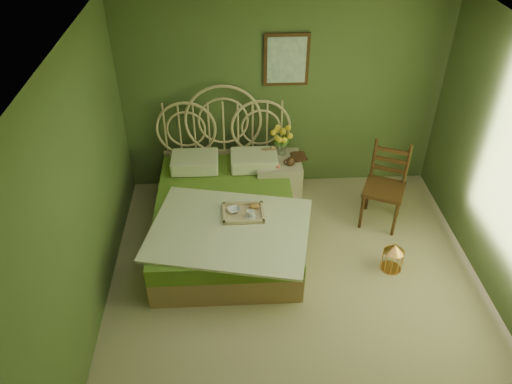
{
  "coord_description": "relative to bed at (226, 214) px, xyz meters",
  "views": [
    {
      "loc": [
        -0.63,
        -3.43,
        3.98
      ],
      "look_at": [
        -0.4,
        1.0,
        0.72
      ],
      "focal_mm": 35.0,
      "sensor_mm": 36.0,
      "label": 1
    }
  ],
  "objects": [
    {
      "name": "floor",
      "position": [
        0.75,
        -1.13,
        -0.32
      ],
      "size": [
        4.5,
        4.5,
        0.0
      ],
      "primitive_type": "plane",
      "color": "tan",
      "rests_on": "ground"
    },
    {
      "name": "cereal_bowl",
      "position": [
        0.1,
        -0.26,
        0.26
      ],
      "size": [
        0.18,
        0.18,
        0.03
      ],
      "primitive_type": "imported",
      "rotation": [
        0.0,
        0.0,
        0.34
      ],
      "color": "white",
      "rests_on": "bed"
    },
    {
      "name": "wall_art",
      "position": [
        0.78,
        1.09,
        1.43
      ],
      "size": [
        0.54,
        0.04,
        0.64
      ],
      "color": "#39250F",
      "rests_on": "wall_back"
    },
    {
      "name": "coffee_cup",
      "position": [
        0.28,
        -0.37,
        0.28
      ],
      "size": [
        0.1,
        0.1,
        0.08
      ],
      "primitive_type": "imported",
      "rotation": [
        0.0,
        0.0,
        -0.18
      ],
      "color": "white",
      "rests_on": "bed"
    },
    {
      "name": "nightstand",
      "position": [
        0.68,
        0.69,
        0.05
      ],
      "size": [
        0.56,
        0.56,
        1.05
      ],
      "color": "beige",
      "rests_on": "floor"
    },
    {
      "name": "chair",
      "position": [
        1.89,
        0.23,
        0.26
      ],
      "size": [
        0.61,
        0.61,
        1.04
      ],
      "rotation": [
        0.0,
        0.0,
        -0.42
      ],
      "color": "#39250F",
      "rests_on": "floor"
    },
    {
      "name": "wall_left",
      "position": [
        -1.25,
        -1.13,
        0.98
      ],
      "size": [
        0.0,
        4.5,
        4.5
      ],
      "primitive_type": "plane",
      "rotation": [
        1.57,
        0.0,
        1.57
      ],
      "color": "#4F6334",
      "rests_on": "floor"
    },
    {
      "name": "bed",
      "position": [
        0.0,
        0.0,
        0.0
      ],
      "size": [
        1.88,
        2.37,
        1.47
      ],
      "color": "#A37551",
      "rests_on": "floor"
    },
    {
      "name": "wall_back",
      "position": [
        0.75,
        1.12,
        0.98
      ],
      "size": [
        4.0,
        0.0,
        4.0
      ],
      "primitive_type": "plane",
      "rotation": [
        1.57,
        0.0,
        0.0
      ],
      "color": "#4F6334",
      "rests_on": "floor"
    },
    {
      "name": "book_upper",
      "position": [
        0.86,
        0.7,
        0.33
      ],
      "size": [
        0.17,
        0.22,
        0.02
      ],
      "primitive_type": "imported",
      "rotation": [
        0.0,
        0.0,
        -0.04
      ],
      "color": "#472819",
      "rests_on": "nightstand"
    },
    {
      "name": "book_lower",
      "position": [
        0.86,
        0.7,
        0.31
      ],
      "size": [
        0.21,
        0.25,
        0.02
      ],
      "primitive_type": "imported",
      "rotation": [
        0.0,
        0.0,
        0.25
      ],
      "color": "#381E0F",
      "rests_on": "nightstand"
    },
    {
      "name": "ceiling",
      "position": [
        0.75,
        -1.13,
        2.28
      ],
      "size": [
        4.5,
        4.5,
        0.0
      ],
      "primitive_type": "plane",
      "rotation": [
        3.14,
        0.0,
        0.0
      ],
      "color": "silver",
      "rests_on": "wall_back"
    },
    {
      "name": "birdcage",
      "position": [
        1.82,
        -0.67,
        -0.15
      ],
      "size": [
        0.22,
        0.22,
        0.34
      ],
      "rotation": [
        0.0,
        0.0,
        0.42
      ],
      "color": "#DD9146",
      "rests_on": "floor"
    }
  ]
}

